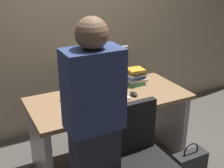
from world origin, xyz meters
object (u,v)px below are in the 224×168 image
Objects in this scene: keyboard at (107,100)px; handbag at (189,164)px; person_at_desk at (94,128)px; cup_near_keyboard at (75,107)px; monitor at (102,69)px; mouse at (134,94)px; office_chair at (141,166)px; book_stack at (136,76)px; desk at (110,117)px.

keyboard is 1.02m from handbag.
person_at_desk is 19.05× the size of cup_near_keyboard.
monitor is 1.26× the size of keyboard.
cup_near_keyboard reaches higher than mouse.
mouse is at bearing 1.89° from keyboard.
office_chair is at bearing -169.29° from handbag.
book_stack is at bearing 61.31° from office_chair.
mouse is at bearing 4.81° from cup_near_keyboard.
keyboard is at bearing 9.89° from cup_near_keyboard.
office_chair is at bearing -93.59° from monitor.
keyboard is (0.37, 0.54, -0.09)m from person_at_desk.
monitor is 1.26m from handbag.
person_at_desk is at bearing -177.41° from handbag.
person_at_desk is at bearing -93.95° from cup_near_keyboard.
book_stack reaches higher than mouse.
monitor is (0.41, 0.74, 0.16)m from person_at_desk.
book_stack reaches higher than cup_near_keyboard.
keyboard is 1.87× the size of book_stack.
office_chair reaches higher than desk.
desk is 0.26m from keyboard.
person_at_desk is 7.13× the size of book_stack.
handbag is (0.65, 0.12, -0.29)m from office_chair.
book_stack is at bearing 22.15° from desk.
book_stack is 1.03m from handbag.
desk is 17.99× the size of cup_near_keyboard.
monitor is 0.50m from cup_near_keyboard.
office_chair reaches higher than book_stack.
person_at_desk reaches higher than cup_near_keyboard.
book_stack is (0.42, 0.05, -0.17)m from monitor.
mouse is (0.29, -0.01, 0.01)m from keyboard.
handbag is at bearing 2.59° from person_at_desk.
mouse is 0.43× the size of book_stack.
desk is 0.53m from book_stack.
person_at_desk is 0.67m from keyboard.
monitor is at bearing 60.77° from person_at_desk.
keyboard is 1.14× the size of handbag.
handbag is at bearing -76.52° from book_stack.
monitor is at bearing 33.77° from cup_near_keyboard.
keyboard is 0.52m from book_stack.
person_at_desk is (-0.44, -0.63, 0.32)m from desk.
person_at_desk is 0.49m from cup_near_keyboard.
monitor is at bearing 130.80° from handbag.
monitor reaches higher than office_chair.
mouse is (0.30, 0.61, 0.33)m from office_chair.
person_at_desk is 0.86m from monitor.
keyboard is at bearing 55.44° from person_at_desk.
office_chair is at bearing -59.67° from cup_near_keyboard.
person_at_desk reaches higher than mouse.
office_chair is at bearing -96.35° from desk.
person_at_desk is at bearing 167.98° from office_chair.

